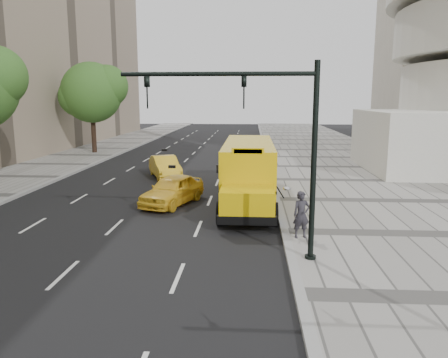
# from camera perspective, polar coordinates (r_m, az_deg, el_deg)

# --- Properties ---
(ground) EXTENTS (140.00, 140.00, 0.00)m
(ground) POSITION_cam_1_polar(r_m,az_deg,el_deg) (23.24, -8.02, -2.72)
(ground) COLOR black
(ground) RESTS_ON ground
(sidewalk_museum) EXTENTS (12.00, 140.00, 0.15)m
(sidewalk_museum) POSITION_cam_1_polar(r_m,az_deg,el_deg) (23.91, 21.47, -2.80)
(sidewalk_museum) COLOR gray
(sidewalk_museum) RESTS_ON ground
(curb_museum) EXTENTS (0.30, 140.00, 0.15)m
(curb_museum) POSITION_cam_1_polar(r_m,az_deg,el_deg) (22.79, 6.94, -2.76)
(curb_museum) COLOR gray
(curb_museum) RESTS_ON ground
(curb_far) EXTENTS (0.30, 140.00, 0.15)m
(curb_far) POSITION_cam_1_polar(r_m,az_deg,el_deg) (26.04, -25.55, -2.06)
(curb_far) COLOR gray
(curb_far) RESTS_ON ground
(tree_c) EXTENTS (6.39, 5.68, 8.66)m
(tree_c) POSITION_cam_1_polar(r_m,az_deg,el_deg) (43.73, -16.79, 10.83)
(tree_c) COLOR black
(tree_c) RESTS_ON ground
(school_bus) EXTENTS (2.96, 11.56, 3.19)m
(school_bus) POSITION_cam_1_polar(r_m,az_deg,el_deg) (22.92, 3.22, 1.68)
(school_bus) COLOR #DCB207
(school_bus) RESTS_ON ground
(taxi_near) EXTENTS (3.10, 4.71, 1.49)m
(taxi_near) POSITION_cam_1_polar(r_m,az_deg,el_deg) (22.07, -6.75, -1.41)
(taxi_near) COLOR yellow
(taxi_near) RESTS_ON ground
(taxi_far) EXTENTS (3.07, 4.62, 1.44)m
(taxi_far) POSITION_cam_1_polar(r_m,az_deg,el_deg) (29.79, -7.72, 1.60)
(taxi_far) COLOR yellow
(taxi_far) RESTS_ON ground
(pedestrian) EXTENTS (0.72, 0.56, 1.76)m
(pedestrian) POSITION_cam_1_polar(r_m,az_deg,el_deg) (16.44, 10.07, -4.60)
(pedestrian) COLOR #29272D
(pedestrian) RESTS_ON sidewalk_museum
(traffic_signal) EXTENTS (6.18, 0.36, 6.40)m
(traffic_signal) POSITION_cam_1_polar(r_m,az_deg,el_deg) (13.68, 5.90, 5.51)
(traffic_signal) COLOR black
(traffic_signal) RESTS_ON ground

